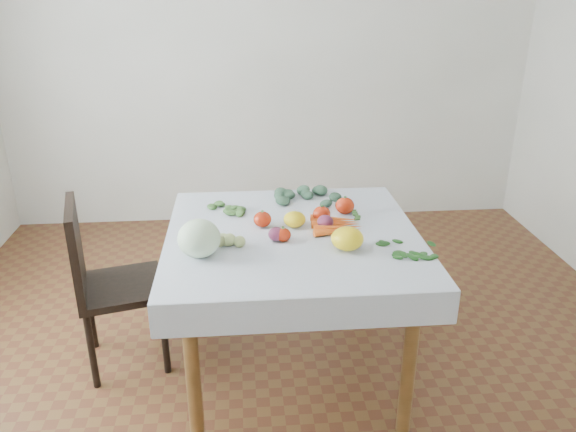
# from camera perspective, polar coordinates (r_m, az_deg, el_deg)

# --- Properties ---
(ground) EXTENTS (4.00, 4.00, 0.00)m
(ground) POSITION_cam_1_polar(r_m,az_deg,el_deg) (2.91, 0.44, -15.40)
(ground) COLOR brown
(back_wall) EXTENTS (4.00, 0.04, 2.70)m
(back_wall) POSITION_cam_1_polar(r_m,az_deg,el_deg) (4.31, -2.07, 16.76)
(back_wall) COLOR white
(back_wall) RESTS_ON ground
(table) EXTENTS (1.00, 1.00, 0.75)m
(table) POSITION_cam_1_polar(r_m,az_deg,el_deg) (2.56, 0.49, -3.81)
(table) COLOR brown
(table) RESTS_ON ground
(tablecloth) EXTENTS (1.12, 1.12, 0.01)m
(tablecloth) POSITION_cam_1_polar(r_m,az_deg,el_deg) (2.52, 0.50, -1.79)
(tablecloth) COLOR white
(tablecloth) RESTS_ON table
(chair) EXTENTS (0.48, 0.48, 0.87)m
(chair) POSITION_cam_1_polar(r_m,az_deg,el_deg) (2.84, -18.37, -5.78)
(chair) COLOR black
(chair) RESTS_ON ground
(cabbage) EXTENTS (0.20, 0.20, 0.16)m
(cabbage) POSITION_cam_1_polar(r_m,az_deg,el_deg) (2.31, -9.03, -2.26)
(cabbage) COLOR silver
(cabbage) RESTS_ON tablecloth
(tomato_a) EXTENTS (0.11, 0.11, 0.07)m
(tomato_a) POSITION_cam_1_polar(r_m,az_deg,el_deg) (2.63, 3.43, 0.21)
(tomato_a) COLOR #B3240B
(tomato_a) RESTS_ON tablecloth
(tomato_b) EXTENTS (0.11, 0.11, 0.08)m
(tomato_b) POSITION_cam_1_polar(r_m,az_deg,el_deg) (2.73, 5.80, 1.05)
(tomato_b) COLOR #B3240B
(tomato_b) RESTS_ON tablecloth
(tomato_c) EXTENTS (0.09, 0.09, 0.07)m
(tomato_c) POSITION_cam_1_polar(r_m,az_deg,el_deg) (2.57, -2.61, -0.33)
(tomato_c) COLOR #B3240B
(tomato_c) RESTS_ON tablecloth
(tomato_d) EXTENTS (0.07, 0.07, 0.06)m
(tomato_d) POSITION_cam_1_polar(r_m,az_deg,el_deg) (2.43, -0.50, -1.92)
(tomato_d) COLOR #B3240B
(tomato_d) RESTS_ON tablecloth
(heirloom_back) EXTENTS (0.13, 0.13, 0.07)m
(heirloom_back) POSITION_cam_1_polar(r_m,az_deg,el_deg) (2.57, 0.67, -0.33)
(heirloom_back) COLOR yellow
(heirloom_back) RESTS_ON tablecloth
(heirloom_front) EXTENTS (0.16, 0.16, 0.10)m
(heirloom_front) POSITION_cam_1_polar(r_m,az_deg,el_deg) (2.36, 6.05, -2.30)
(heirloom_front) COLOR yellow
(heirloom_front) RESTS_ON tablecloth
(onion_a) EXTENTS (0.10, 0.10, 0.06)m
(onion_a) POSITION_cam_1_polar(r_m,az_deg,el_deg) (2.55, 3.81, -0.62)
(onion_a) COLOR #581939
(onion_a) RESTS_ON tablecloth
(onion_b) EXTENTS (0.08, 0.08, 0.06)m
(onion_b) POSITION_cam_1_polar(r_m,az_deg,el_deg) (2.43, -1.18, -1.85)
(onion_b) COLOR #581939
(onion_b) RESTS_ON tablecloth
(tomatillo_cluster) EXTENTS (0.14, 0.10, 0.04)m
(tomatillo_cluster) POSITION_cam_1_polar(r_m,az_deg,el_deg) (2.40, -6.33, -2.52)
(tomatillo_cluster) COLOR #ADBB6C
(tomatillo_cluster) RESTS_ON tablecloth
(carrot_bunch) EXTENTS (0.23, 0.22, 0.03)m
(carrot_bunch) POSITION_cam_1_polar(r_m,az_deg,el_deg) (2.57, 5.12, -0.87)
(carrot_bunch) COLOR #FD5F1C
(carrot_bunch) RESTS_ON tablecloth
(kale_bunch) EXTENTS (0.28, 0.27, 0.04)m
(kale_bunch) POSITION_cam_1_polar(r_m,az_deg,el_deg) (2.87, 2.17, 1.84)
(kale_bunch) COLOR #395D44
(kale_bunch) RESTS_ON tablecloth
(basil_bunch) EXTENTS (0.25, 0.18, 0.01)m
(basil_bunch) POSITION_cam_1_polar(r_m,az_deg,el_deg) (2.40, 12.33, -3.39)
(basil_bunch) COLOR #1A5219
(basil_bunch) RESTS_ON tablecloth
(dill_bunch) EXTENTS (0.22, 0.17, 0.02)m
(dill_bunch) POSITION_cam_1_polar(r_m,az_deg,el_deg) (2.76, -5.82, 0.71)
(dill_bunch) COLOR #456D31
(dill_bunch) RESTS_ON tablecloth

